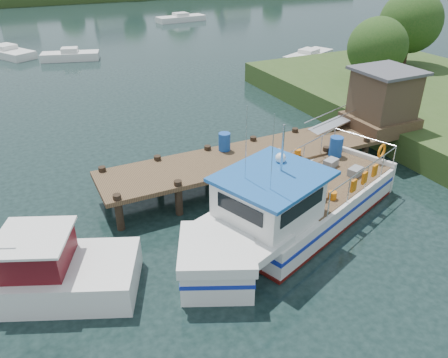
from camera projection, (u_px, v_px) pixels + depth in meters
name	position (u px, v px, depth m)	size (l,w,h in m)	color
ground_plane	(229.00, 185.00, 20.66)	(160.00, 160.00, 0.00)	black
dock	(344.00, 119.00, 22.11)	(16.60, 3.00, 4.78)	#4E3A25
lobster_boat	(290.00, 209.00, 16.92)	(11.44, 6.68, 5.65)	silver
work_boat	(11.00, 274.00, 14.04)	(8.51, 5.37, 4.60)	silver
moored_far	(181.00, 18.00, 62.27)	(7.12, 3.00, 1.18)	silver
moored_b	(70.00, 56.00, 42.02)	(5.62, 3.19, 1.18)	silver
moored_c	(309.00, 55.00, 42.43)	(6.42, 4.37, 0.96)	silver
moored_d	(6.00, 52.00, 43.41)	(5.39, 7.03, 1.15)	silver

